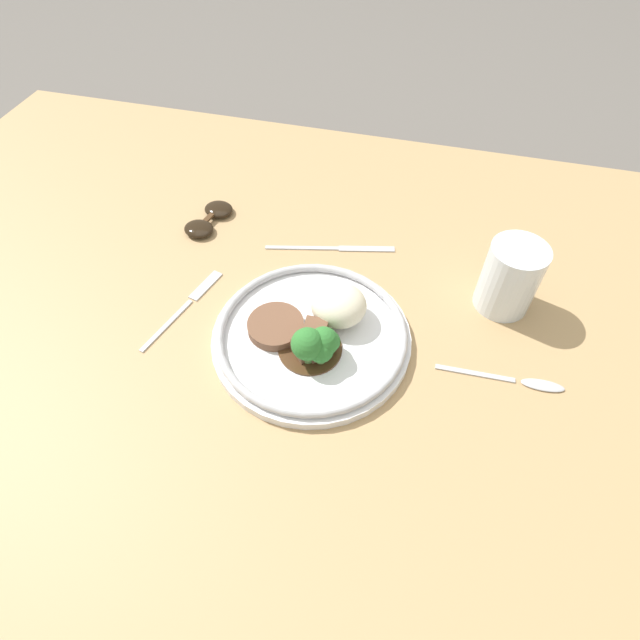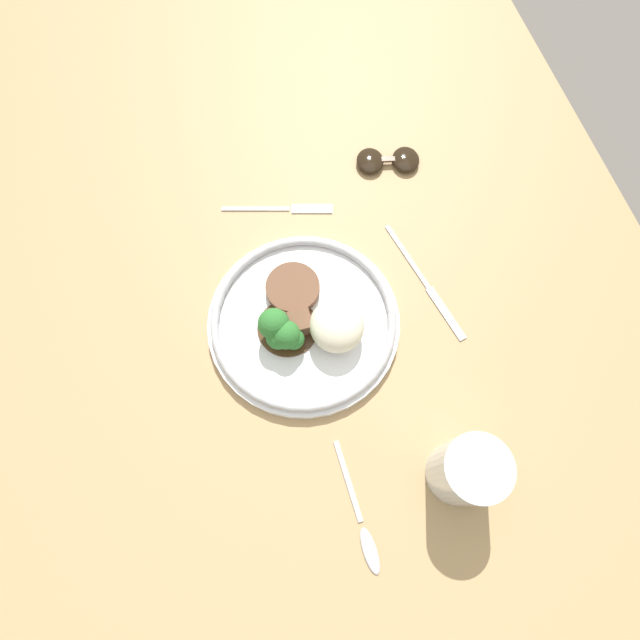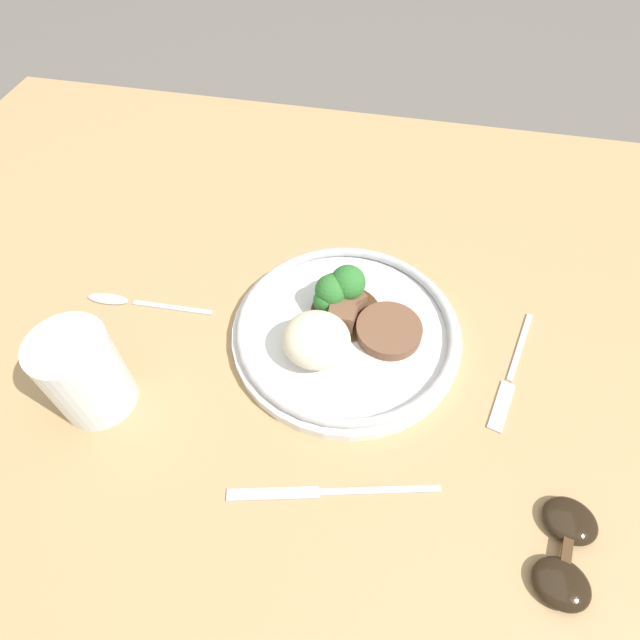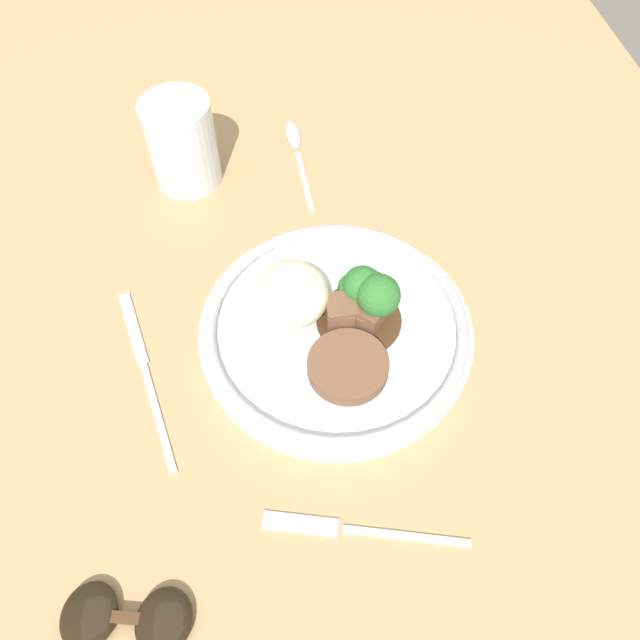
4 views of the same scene
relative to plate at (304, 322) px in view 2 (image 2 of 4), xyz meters
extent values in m
plane|color=#5B5651|center=(-0.04, 0.02, -0.07)|extent=(8.00, 8.00, 0.00)
cube|color=tan|center=(-0.04, 0.02, -0.04)|extent=(1.57, 1.07, 0.05)
cylinder|color=white|center=(0.00, 0.00, -0.01)|extent=(0.28, 0.28, 0.01)
torus|color=#B2B2B7|center=(0.00, 0.00, 0.00)|extent=(0.27, 0.27, 0.01)
ellipsoid|color=beige|center=(0.03, 0.04, 0.02)|extent=(0.08, 0.08, 0.05)
cylinder|color=brown|center=(-0.05, 0.00, 0.00)|extent=(0.08, 0.08, 0.01)
cylinder|color=#472D19|center=(0.00, -0.02, 0.00)|extent=(0.09, 0.09, 0.00)
cube|color=brown|center=(0.00, -0.03, 0.01)|extent=(0.04, 0.04, 0.03)
cube|color=brown|center=(0.01, -0.02, 0.01)|extent=(0.03, 0.03, 0.03)
cube|color=brown|center=(0.01, -0.03, 0.01)|extent=(0.04, 0.04, 0.03)
cube|color=brown|center=(0.00, -0.03, 0.01)|extent=(0.03, 0.03, 0.02)
cube|color=brown|center=(0.00, -0.01, 0.01)|extent=(0.03, 0.03, 0.03)
cube|color=brown|center=(0.00, -0.01, 0.01)|extent=(0.03, 0.03, 0.03)
cylinder|color=#5B8E47|center=(0.03, -0.02, 0.00)|extent=(0.01, 0.01, 0.01)
sphere|color=#2D702D|center=(0.03, -0.02, 0.02)|extent=(0.03, 0.03, 0.03)
cylinder|color=#5B8E47|center=(0.00, -0.04, 0.00)|extent=(0.02, 0.02, 0.02)
sphere|color=#2D702D|center=(0.00, -0.04, 0.03)|extent=(0.04, 0.04, 0.04)
cylinder|color=#5B8E47|center=(0.02, -0.04, 0.00)|extent=(0.01, 0.01, 0.01)
sphere|color=#2D702D|center=(0.02, -0.04, 0.02)|extent=(0.03, 0.03, 0.03)
cylinder|color=#5B8E47|center=(0.02, -0.03, 0.00)|extent=(0.01, 0.01, 0.02)
sphere|color=#2D702D|center=(0.02, -0.03, 0.03)|extent=(0.04, 0.04, 0.04)
cylinder|color=#5B8E47|center=(0.01, -0.03, 0.00)|extent=(0.01, 0.01, 0.01)
sphere|color=#2D702D|center=(0.01, -0.03, 0.01)|extent=(0.03, 0.03, 0.03)
cylinder|color=orange|center=(0.25, 0.14, 0.03)|extent=(0.07, 0.07, 0.09)
cylinder|color=silver|center=(0.25, 0.14, 0.03)|extent=(0.08, 0.08, 0.11)
cube|color=#B7B7BC|center=(-0.22, -0.03, -0.02)|extent=(0.04, 0.11, 0.00)
cube|color=#B7B7BC|center=(-0.19, 0.06, -0.02)|extent=(0.03, 0.07, 0.00)
cube|color=#B7B7BC|center=(-0.07, 0.18, -0.02)|extent=(0.13, 0.04, 0.00)
cube|color=#B7B7BC|center=(0.04, 0.21, -0.02)|extent=(0.09, 0.03, 0.00)
cube|color=#B7B7BC|center=(0.22, 0.00, -0.02)|extent=(0.11, 0.01, 0.00)
ellipsoid|color=#B7B7BC|center=(0.31, 0.00, -0.02)|extent=(0.06, 0.02, 0.01)
ellipsoid|color=black|center=(-0.25, 0.18, -0.01)|extent=(0.06, 0.06, 0.02)
ellipsoid|color=black|center=(-0.24, 0.24, -0.01)|extent=(0.06, 0.06, 0.02)
cube|color=#472D19|center=(-0.25, 0.21, -0.01)|extent=(0.01, 0.02, 0.00)
camera|label=1|loc=(0.12, -0.41, 0.55)|focal=28.00mm
camera|label=2|loc=(0.25, -0.04, 0.67)|focal=28.00mm
camera|label=3|loc=(-0.05, 0.36, 0.49)|focal=28.00mm
camera|label=4|loc=(-0.35, 0.07, 0.52)|focal=35.00mm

